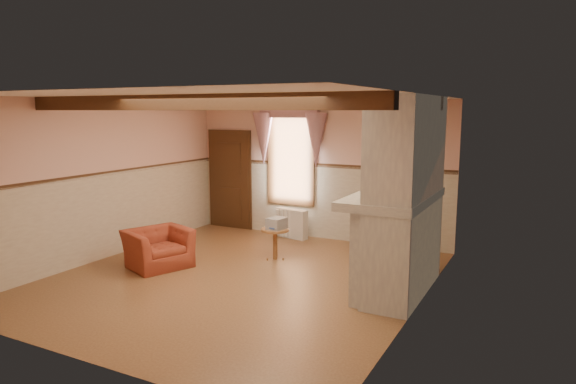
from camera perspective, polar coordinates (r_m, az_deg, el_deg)
The scene contains 26 objects.
floor at distance 8.16m, azimuth -5.49°, elevation -9.55°, with size 5.50×6.00×0.01m, color brown.
ceiling at distance 7.74m, azimuth -5.80°, elevation 10.51°, with size 5.50×6.00×0.01m, color silver.
wall_back at distance 10.45m, azimuth 3.35°, elevation 2.46°, with size 5.50×0.02×2.80m, color #D4A292.
wall_front at distance 5.60m, azimuth -22.61°, elevation -4.01°, with size 5.50×0.02×2.80m, color #D4A292.
wall_left at distance 9.59m, azimuth -19.56°, elevation 1.36°, with size 0.02×6.00×2.80m, color #D4A292.
wall_right at distance 6.75m, azimuth 14.35°, elevation -1.45°, with size 0.02×6.00×2.80m, color #D4A292.
wainscot at distance 7.95m, azimuth -5.57°, elevation -4.42°, with size 5.50×6.00×1.50m, color beige, non-canonical shape.
chair_rail at distance 7.81m, azimuth -5.65°, elevation 0.93°, with size 5.50×6.00×0.08m, color black, non-canonical shape.
firebox at distance 7.73m, azimuth 9.63°, elevation -7.22°, with size 0.20×0.95×0.90m, color black.
armchair at distance 8.89m, azimuth -14.23°, elevation -6.07°, with size 0.98×0.86×0.64m, color maroon.
side_table at distance 9.07m, azimuth -1.43°, elevation -5.79°, with size 0.49×0.49×0.55m, color brown.
book_stack at distance 8.95m, azimuth -1.27°, elevation -3.51°, with size 0.26×0.32×0.20m, color #B7AD8C.
radiator at distance 10.55m, azimuth 0.41°, elevation -3.52°, with size 0.70×0.18×0.60m, color silver.
bowl at distance 7.41m, azimuth 11.57°, elevation 0.04°, with size 0.33×0.33×0.08m, color brown.
mantel_clock at distance 8.20m, azimuth 13.19°, elevation 1.26°, with size 0.14×0.24×0.20m, color black.
oil_lamp at distance 7.62m, azimuth 12.07°, elevation 1.02°, with size 0.11×0.11×0.28m, color #C38D37.
candle_red at distance 7.05m, azimuth 10.75°, elevation -0.06°, with size 0.06×0.06×0.16m, color maroon.
jar_yellow at distance 6.98m, azimuth 10.56°, elevation -0.32°, with size 0.06×0.06×0.12m, color gold.
fireplace at distance 7.40m, azimuth 12.96°, elevation -0.49°, with size 0.85×2.00×2.80m, color gray.
mantel at distance 7.46m, azimuth 11.61°, elevation -0.69°, with size 1.05×2.05×0.12m, color gray.
overmantel_mirror at distance 7.43m, azimuth 10.38°, elevation 4.06°, with size 0.06×1.44×1.04m, color silver.
door at distance 11.45m, azimuth -6.43°, elevation 1.24°, with size 1.10×0.10×2.10m, color black.
window at distance 10.65m, azimuth 0.34°, elevation 3.96°, with size 1.06×0.08×2.02m, color white.
window_drapes at distance 10.54m, azimuth 0.12°, elevation 7.17°, with size 1.30×0.14×1.40m, color gray.
ceiling_beam_front at distance 6.76m, azimuth -11.43°, elevation 9.74°, with size 5.50×0.18×0.20m, color black.
ceiling_beam_back at distance 8.77m, azimuth -1.44°, elevation 9.72°, with size 5.50×0.18×0.20m, color black.
Camera 1 is at (4.22, -6.48, 2.60)m, focal length 32.00 mm.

